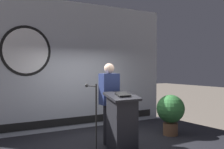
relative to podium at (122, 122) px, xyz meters
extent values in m
cube|color=#B2B7C1|center=(0.04, 2.27, 1.15)|extent=(5.57, 0.10, 3.43)
cylinder|color=black|center=(-1.35, 2.21, 1.50)|extent=(1.24, 0.02, 1.24)
cylinder|color=white|center=(-1.35, 2.21, 1.50)|extent=(1.10, 0.02, 1.10)
cube|color=black|center=(0.04, 2.21, -0.35)|extent=(5.02, 0.02, 0.20)
cube|color=#26262B|center=(0.00, 0.00, -0.04)|extent=(0.52, 0.40, 1.05)
cube|color=#26262B|center=(0.00, 0.00, 0.51)|extent=(0.64, 0.50, 0.18)
cube|color=black|center=(0.00, -0.02, 0.56)|extent=(0.28, 0.20, 0.07)
cylinder|color=black|center=(-0.02, 0.48, -0.13)|extent=(0.26, 0.26, 0.86)
cube|color=navy|center=(-0.02, 0.48, 0.63)|extent=(0.40, 0.24, 0.67)
sphere|color=beige|center=(-0.02, 0.48, 1.08)|extent=(0.22, 0.22, 0.22)
cylinder|color=black|center=(-0.68, -0.15, 0.12)|extent=(0.03, 0.03, 1.36)
cylinder|color=black|center=(-0.68, 0.05, 0.75)|extent=(0.02, 0.39, 0.02)
sphere|color=#262626|center=(-0.68, 0.24, 0.75)|extent=(0.07, 0.07, 0.07)
cylinder|color=brown|center=(1.66, 0.35, -0.42)|extent=(0.36, 0.36, 0.30)
sphere|color=#2D6B33|center=(1.66, 0.35, 0.08)|extent=(0.69, 0.69, 0.69)
camera|label=1|loc=(-3.08, -4.58, 1.11)|focal=43.93mm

